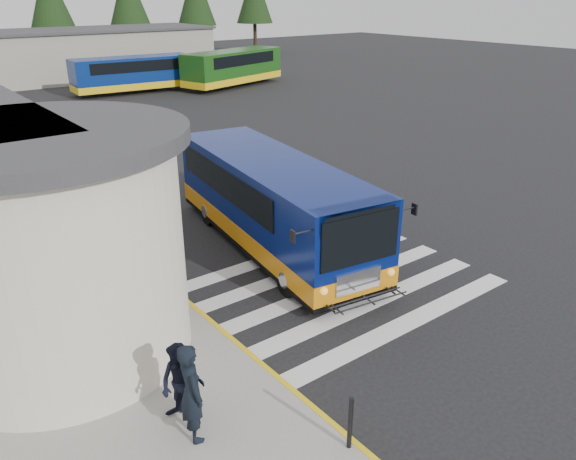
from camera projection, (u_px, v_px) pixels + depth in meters
ground at (327, 271)px, 15.86m from camera, size 140.00×140.00×0.00m
curb_strip at (133, 258)px, 16.47m from camera, size 0.12×34.00×0.16m
crosswalk at (333, 287)px, 15.00m from camera, size 8.00×5.35×0.01m
depot_building at (62, 55)px, 48.98m from camera, size 26.40×8.40×4.20m
transit_bus at (273, 206)px, 16.94m from camera, size 4.31×9.90×2.72m
pedestrian_a at (192, 392)px, 9.44m from camera, size 0.58×0.76×1.87m
pedestrian_b at (181, 385)px, 9.80m from camera, size 0.85×0.95×1.61m
bollard at (350, 423)px, 9.35m from camera, size 0.08×0.08×1.03m
far_bus_a at (132, 73)px, 42.83m from camera, size 9.11×3.13×2.31m
far_bus_b at (233, 66)px, 45.67m from camera, size 9.87×5.29×2.45m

